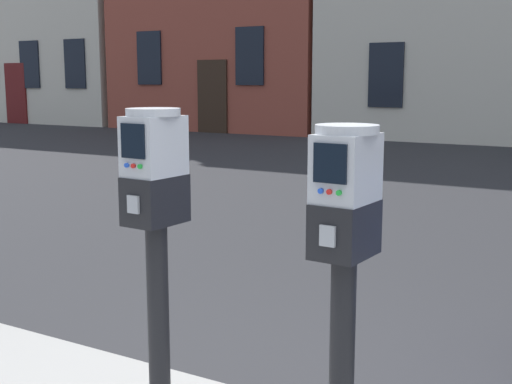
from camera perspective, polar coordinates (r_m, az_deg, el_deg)
The scene contains 2 objects.
parking_meter_near_kerb at distance 2.75m, azimuth -8.50°, elevation -1.46°, with size 0.23×0.26×1.31m.
parking_meter_twin_adjacent at distance 2.34m, azimuth 7.49°, elevation -4.02°, with size 0.23×0.26×1.27m.
Camera 1 is at (0.92, -2.30, 1.56)m, focal length 47.31 mm.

